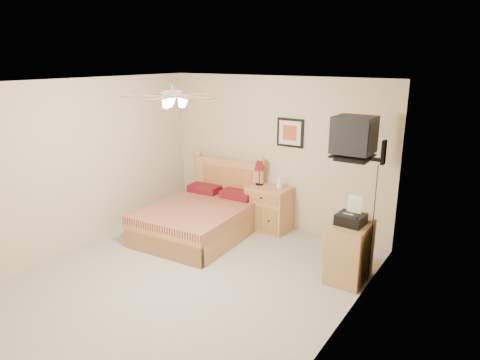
% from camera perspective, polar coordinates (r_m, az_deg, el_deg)
% --- Properties ---
extents(floor, '(4.50, 4.50, 0.00)m').
position_cam_1_polar(floor, '(5.79, -6.59, -12.76)').
color(floor, '#A39E93').
rests_on(floor, ground).
extents(ceiling, '(4.00, 4.50, 0.04)m').
position_cam_1_polar(ceiling, '(5.08, -7.51, 12.77)').
color(ceiling, white).
rests_on(ceiling, ground).
extents(wall_back, '(4.00, 0.04, 2.50)m').
position_cam_1_polar(wall_back, '(7.11, 4.74, 3.59)').
color(wall_back, beige).
rests_on(wall_back, ground).
extents(wall_front, '(4.00, 0.04, 2.50)m').
position_cam_1_polar(wall_front, '(3.98, -28.59, -8.66)').
color(wall_front, beige).
rests_on(wall_front, ground).
extents(wall_left, '(0.04, 4.50, 2.50)m').
position_cam_1_polar(wall_left, '(6.73, -20.17, 1.93)').
color(wall_left, beige).
rests_on(wall_left, ground).
extents(wall_right, '(0.04, 4.50, 2.50)m').
position_cam_1_polar(wall_right, '(4.35, 13.69, -5.04)').
color(wall_right, beige).
rests_on(wall_right, ground).
extents(bed, '(1.51, 1.92, 1.19)m').
position_cam_1_polar(bed, '(6.79, -5.70, -2.77)').
color(bed, '#B5783C').
rests_on(bed, ground).
extents(nightstand, '(0.69, 0.52, 0.73)m').
position_cam_1_polar(nightstand, '(7.12, 3.96, -3.77)').
color(nightstand, tan).
rests_on(nightstand, ground).
extents(table_lamp, '(0.29, 0.29, 0.42)m').
position_cam_1_polar(table_lamp, '(7.08, 2.61, 1.01)').
color(table_lamp, '#610C0B').
rests_on(table_lamp, nightstand).
extents(lotion_bottle, '(0.10, 0.10, 0.23)m').
position_cam_1_polar(lotion_bottle, '(6.92, 5.27, -0.22)').
color(lotion_bottle, white).
rests_on(lotion_bottle, nightstand).
extents(framed_picture, '(0.46, 0.04, 0.46)m').
position_cam_1_polar(framed_picture, '(6.90, 6.71, 6.28)').
color(framed_picture, black).
rests_on(framed_picture, wall_back).
extents(dresser, '(0.45, 0.65, 0.77)m').
position_cam_1_polar(dresser, '(5.72, 14.37, -9.23)').
color(dresser, '#9F6E43').
rests_on(dresser, ground).
extents(fax_machine, '(0.35, 0.37, 0.35)m').
position_cam_1_polar(fax_machine, '(5.49, 14.64, -4.04)').
color(fax_machine, black).
rests_on(fax_machine, dresser).
extents(magazine_lower, '(0.27, 0.30, 0.02)m').
position_cam_1_polar(magazine_lower, '(5.75, 14.86, -4.86)').
color(magazine_lower, beige).
rests_on(magazine_lower, dresser).
extents(magazine_upper, '(0.32, 0.36, 0.02)m').
position_cam_1_polar(magazine_upper, '(5.75, 14.92, -4.65)').
color(magazine_upper, tan).
rests_on(magazine_upper, magazine_lower).
extents(wall_tv, '(0.56, 0.46, 0.58)m').
position_cam_1_polar(wall_tv, '(5.51, 16.43, 5.26)').
color(wall_tv, black).
rests_on(wall_tv, wall_right).
extents(ceiling_fan, '(1.14, 1.14, 0.28)m').
position_cam_1_polar(ceiling_fan, '(4.94, -8.98, 11.00)').
color(ceiling_fan, white).
rests_on(ceiling_fan, ceiling).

